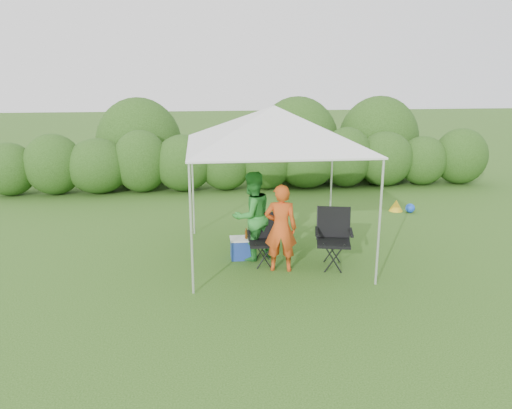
{
  "coord_description": "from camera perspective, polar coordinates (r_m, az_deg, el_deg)",
  "views": [
    {
      "loc": [
        -1.34,
        -8.36,
        3.45
      ],
      "look_at": [
        -0.34,
        0.4,
        1.05
      ],
      "focal_mm": 35.0,
      "sensor_mm": 36.0,
      "label": 1
    }
  ],
  "objects": [
    {
      "name": "hedge",
      "position": [
        14.66,
        -1.03,
        4.91
      ],
      "size": [
        14.86,
        1.53,
        1.8
      ],
      "color": "#2D541A",
      "rests_on": "ground"
    },
    {
      "name": "man",
      "position": [
        8.68,
        2.84,
        -2.71
      ],
      "size": [
        0.63,
        0.47,
        1.56
      ],
      "primitive_type": "imported",
      "rotation": [
        0.0,
        0.0,
        2.97
      ],
      "color": "#D14817",
      "rests_on": "ground"
    },
    {
      "name": "chair_left",
      "position": [
        9.1,
        0.81,
        -3.56
      ],
      "size": [
        0.59,
        0.54,
        0.92
      ],
      "rotation": [
        0.0,
        0.0,
        -0.05
      ],
      "color": "black",
      "rests_on": "ground"
    },
    {
      "name": "chair_right",
      "position": [
        9.05,
        8.84,
        -3.33
      ],
      "size": [
        0.75,
        0.71,
        1.06
      ],
      "rotation": [
        0.0,
        0.0,
        -0.22
      ],
      "color": "black",
      "rests_on": "ground"
    },
    {
      "name": "canopy",
      "position": [
        9.02,
        2.08,
        8.93
      ],
      "size": [
        3.1,
        3.1,
        2.83
      ],
      "color": "silver",
      "rests_on": "ground"
    },
    {
      "name": "ground",
      "position": [
        9.14,
        2.4,
        -6.96
      ],
      "size": [
        70.0,
        70.0,
        0.0
      ],
      "primitive_type": "plane",
      "color": "#39631F"
    },
    {
      "name": "woman",
      "position": [
        9.21,
        -0.47,
        -1.31
      ],
      "size": [
        1.01,
        0.94,
        1.66
      ],
      "primitive_type": "imported",
      "rotation": [
        0.0,
        0.0,
        3.66
      ],
      "color": "green",
      "rests_on": "ground"
    },
    {
      "name": "cooler",
      "position": [
        9.41,
        -1.5,
        -4.98
      ],
      "size": [
        0.48,
        0.35,
        0.4
      ],
      "rotation": [
        0.0,
        0.0,
        0.01
      ],
      "color": "#203C97",
      "rests_on": "ground"
    },
    {
      "name": "lawn_toy",
      "position": [
        12.98,
        16.1,
        -0.18
      ],
      "size": [
        0.57,
        0.48,
        0.29
      ],
      "color": "gold",
      "rests_on": "ground"
    },
    {
      "name": "bottle",
      "position": [
        9.28,
        -1.12,
        -3.31
      ],
      "size": [
        0.05,
        0.05,
        0.2
      ],
      "primitive_type": "cylinder",
      "color": "#592D0C",
      "rests_on": "cooler"
    }
  ]
}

